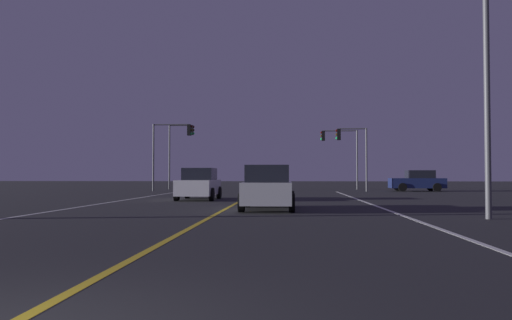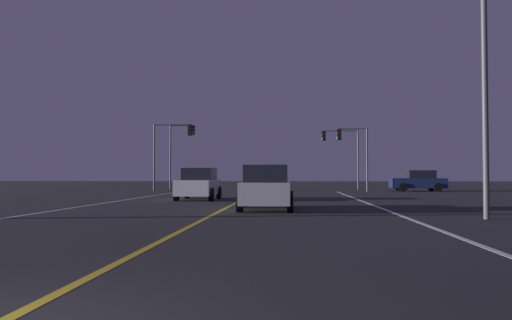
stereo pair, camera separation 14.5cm
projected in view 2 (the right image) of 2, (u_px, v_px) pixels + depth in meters
The scene contains 11 objects.
lane_edge_right at pixel (389, 211), 18.46m from camera, with size 0.16×42.22×0.01m, color silver.
lane_edge_left at pixel (62, 209), 19.34m from camera, with size 0.16×42.22×0.01m, color silver.
lane_center_divider at pixel (222, 210), 18.90m from camera, with size 0.16×42.22×0.01m, color gold.
car_lead_same_lane at pixel (267, 188), 19.23m from camera, with size 2.02×4.30×1.70m.
car_crossing_side at pixel (418, 181), 40.74m from camera, with size 4.30×2.02×1.70m.
car_oncoming at pixel (199, 184), 27.04m from camera, with size 2.02×4.30×1.70m.
traffic_light_near_right at pixel (352, 145), 40.02m from camera, with size 2.50×0.36×5.06m.
traffic_light_near_left at pixel (173, 141), 41.06m from camera, with size 3.29×0.36×5.49m.
traffic_light_far_right at pixel (340, 145), 45.54m from camera, with size 3.36×0.36×5.38m.
traffic_light_far_left at pixel (182, 142), 46.59m from camera, with size 2.42×0.36×5.97m.
street_lamp_right_near at pixel (471, 40), 15.32m from camera, with size 1.98×0.44×8.74m.
Camera 2 is at (2.63, -3.69, 1.34)m, focal length 35.27 mm.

